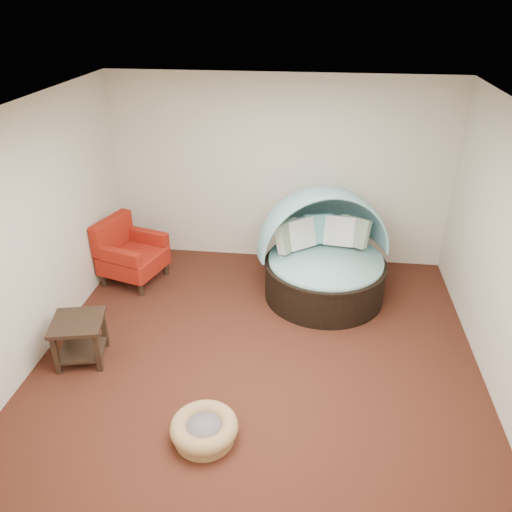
# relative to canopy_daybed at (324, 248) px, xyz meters

# --- Properties ---
(floor) EXTENTS (5.00, 5.00, 0.00)m
(floor) POSITION_rel_canopy_daybed_xyz_m (-0.71, -1.50, -0.70)
(floor) COLOR #4B2215
(floor) RESTS_ON ground
(wall_back) EXTENTS (5.00, 0.00, 5.00)m
(wall_back) POSITION_rel_canopy_daybed_xyz_m (-0.71, 1.00, 0.70)
(wall_back) COLOR beige
(wall_back) RESTS_ON floor
(wall_front) EXTENTS (5.00, 0.00, 5.00)m
(wall_front) POSITION_rel_canopy_daybed_xyz_m (-0.71, -4.00, 0.70)
(wall_front) COLOR beige
(wall_front) RESTS_ON floor
(wall_left) EXTENTS (0.00, 5.00, 5.00)m
(wall_left) POSITION_rel_canopy_daybed_xyz_m (-3.21, -1.50, 0.70)
(wall_left) COLOR beige
(wall_left) RESTS_ON floor
(wall_right) EXTENTS (0.00, 5.00, 5.00)m
(wall_right) POSITION_rel_canopy_daybed_xyz_m (1.79, -1.50, 0.70)
(wall_right) COLOR beige
(wall_right) RESTS_ON floor
(ceiling) EXTENTS (5.00, 5.00, 0.00)m
(ceiling) POSITION_rel_canopy_daybed_xyz_m (-0.71, -1.50, 2.10)
(ceiling) COLOR white
(ceiling) RESTS_ON wall_back
(canopy_daybed) EXTENTS (2.07, 2.03, 1.51)m
(canopy_daybed) POSITION_rel_canopy_daybed_xyz_m (0.00, 0.00, 0.00)
(canopy_daybed) COLOR black
(canopy_daybed) RESTS_ON floor
(pet_basket) EXTENTS (0.77, 0.77, 0.23)m
(pet_basket) POSITION_rel_canopy_daybed_xyz_m (-1.07, -2.76, -0.58)
(pet_basket) COLOR olive
(pet_basket) RESTS_ON floor
(red_armchair) EXTENTS (0.99, 0.99, 0.94)m
(red_armchair) POSITION_rel_canopy_daybed_xyz_m (-2.77, 0.01, -0.27)
(red_armchair) COLOR black
(red_armchair) RESTS_ON floor
(side_table) EXTENTS (0.67, 0.67, 0.53)m
(side_table) POSITION_rel_canopy_daybed_xyz_m (-2.71, -1.80, -0.35)
(side_table) COLOR black
(side_table) RESTS_ON floor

